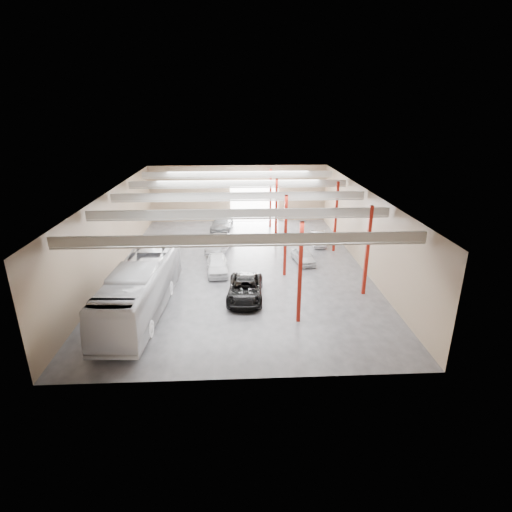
{
  "coord_description": "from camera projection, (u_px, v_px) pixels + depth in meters",
  "views": [
    {
      "loc": [
        -0.23,
        -33.7,
        13.56
      ],
      "look_at": [
        1.28,
        -3.1,
        2.2
      ],
      "focal_mm": 28.0,
      "sensor_mm": 36.0,
      "label": 1
    }
  ],
  "objects": [
    {
      "name": "black_sedan",
      "position": [
        245.0,
        289.0,
        30.01
      ],
      "size": [
        2.99,
        5.79,
        1.56
      ],
      "primitive_type": "imported",
      "rotation": [
        0.0,
        0.0,
        -0.07
      ],
      "color": "black",
      "rests_on": "ground"
    },
    {
      "name": "car_right_near",
      "position": [
        318.0,
        238.0,
        42.13
      ],
      "size": [
        1.62,
        4.08,
        1.32
      ],
      "primitive_type": "imported",
      "rotation": [
        0.0,
        0.0,
        -0.06
      ],
      "color": "silver",
      "rests_on": "ground"
    },
    {
      "name": "car_row_c",
      "position": [
        222.0,
        223.0,
        47.15
      ],
      "size": [
        2.85,
        5.73,
        1.6
      ],
      "primitive_type": "imported",
      "rotation": [
        0.0,
        0.0,
        -0.11
      ],
      "color": "slate",
      "rests_on": "ground"
    },
    {
      "name": "depot_shell",
      "position": [
        241.0,
        212.0,
        35.01
      ],
      "size": [
        22.12,
        32.12,
        7.06
      ],
      "color": "#434347",
      "rests_on": "ground"
    },
    {
      "name": "car_row_b",
      "position": [
        220.0,
        243.0,
        40.13
      ],
      "size": [
        2.88,
        5.1,
        1.59
      ],
      "primitive_type": "imported",
      "rotation": [
        0.0,
        0.0,
        -0.26
      ],
      "color": "#A0A0A4",
      "rests_on": "ground"
    },
    {
      "name": "coach_bus",
      "position": [
        141.0,
        287.0,
        27.83
      ],
      "size": [
        3.84,
        13.3,
        3.66
      ],
      "primitive_type": "imported",
      "rotation": [
        0.0,
        0.0,
        -0.06
      ],
      "color": "silver",
      "rests_on": "ground"
    },
    {
      "name": "car_row_a",
      "position": [
        217.0,
        265.0,
        34.78
      ],
      "size": [
        2.13,
        4.56,
        1.51
      ],
      "primitive_type": "imported",
      "rotation": [
        0.0,
        0.0,
        0.08
      ],
      "color": "white",
      "rests_on": "ground"
    },
    {
      "name": "car_right_far",
      "position": [
        303.0,
        256.0,
        37.15
      ],
      "size": [
        2.11,
        4.09,
        1.33
      ],
      "primitive_type": "imported",
      "rotation": [
        0.0,
        0.0,
        0.14
      ],
      "color": "silver",
      "rests_on": "ground"
    }
  ]
}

